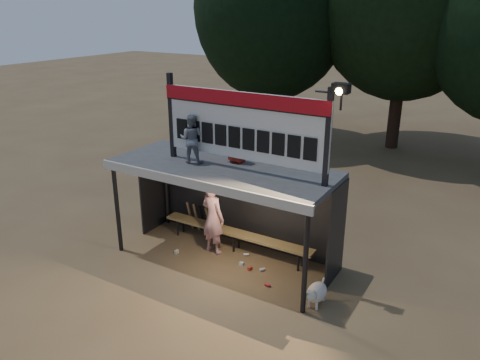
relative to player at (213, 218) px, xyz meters
name	(u,v)px	position (x,y,z in m)	size (l,w,h in m)	color
ground	(224,259)	(0.43, -0.20, -0.89)	(80.00, 80.00, 0.00)	brown
player	(213,218)	(0.00, 0.00, 0.00)	(0.65, 0.43, 1.79)	silver
child_a	(191,139)	(-0.29, -0.34, 1.97)	(0.52, 0.41, 1.08)	gray
child_b	(237,138)	(0.56, 0.18, 1.97)	(0.53, 0.34, 1.08)	#A02518
dugout_shelter	(229,183)	(0.43, 0.04, 0.95)	(5.10, 2.08, 2.32)	#404143
scoreboard_assembly	(245,124)	(0.98, -0.21, 2.43)	(4.10, 0.27, 1.99)	black
bench	(236,234)	(0.43, 0.35, -0.46)	(4.00, 0.35, 0.48)	olive
tree_left	(273,8)	(-3.57, 9.80, 4.62)	(6.46, 6.46, 9.27)	#322416
dog	(316,293)	(2.95, -0.77, -0.61)	(0.36, 0.81, 0.49)	#F1E3D1
bats	(200,218)	(-0.85, 0.62, -0.46)	(0.67, 0.35, 0.84)	#9B7148
litter	(239,265)	(0.89, -0.29, -0.86)	(2.64, 0.98, 0.08)	#A6281C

